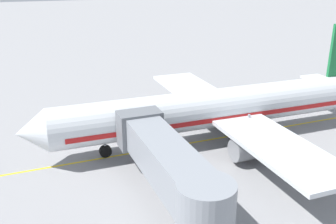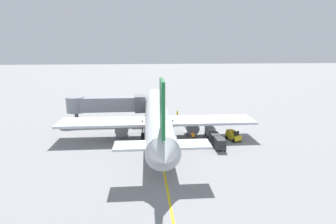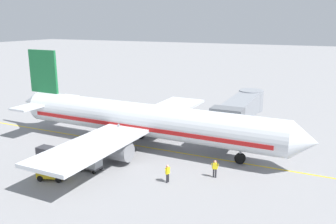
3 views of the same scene
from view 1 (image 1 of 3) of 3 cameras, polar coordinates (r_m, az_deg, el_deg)
The scene contains 11 objects.
ground_plane at distance 38.46m, azimuth 7.63°, elevation -3.88°, with size 400.00×400.00×0.00m, color gray.
gate_lead_in_line at distance 38.46m, azimuth 7.63°, elevation -3.88°, with size 0.24×80.00×0.01m, color gold.
parked_airliner at distance 37.27m, azimuth 7.93°, elevation 0.58°, with size 30.09×37.26×10.63m.
jet_bridge at distance 26.14m, azimuth -0.06°, elevation -7.49°, with size 14.54×3.50×4.98m.
baggage_tug_lead at distance 48.92m, azimuth 4.55°, elevation 2.48°, with size 1.93×2.75×1.62m.
baggage_cart_front at distance 45.42m, azimuth 4.14°, elevation 1.38°, with size 1.31×2.90×1.58m.
baggage_cart_second_in_train at distance 46.73m, azimuth 7.67°, elevation 1.80°, with size 1.31×2.90×1.58m.
baggage_cart_third_in_train at distance 47.93m, azimuth 9.94°, elevation 2.14°, with size 1.31×2.90×1.58m.
ground_crew_wing_walker at distance 38.61m, azimuth -8.94°, elevation -2.31°, with size 0.33×0.72×1.69m.
ground_crew_loader at distance 41.96m, azimuth -5.16°, elevation -0.27°, with size 0.73×0.31×1.69m.
ground_crew_marshaller at distance 43.82m, azimuth 8.57°, elevation 0.49°, with size 0.73×0.30×1.69m.
Camera 1 is at (-30.40, 17.60, 15.65)m, focal length 40.77 mm.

